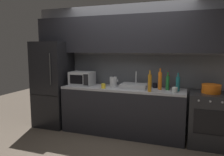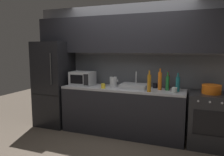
% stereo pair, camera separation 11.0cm
% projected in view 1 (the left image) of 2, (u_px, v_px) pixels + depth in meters
% --- Properties ---
extents(ground_plane, '(10.00, 10.00, 0.00)m').
position_uv_depth(ground_plane, '(105.00, 154.00, 3.36)').
color(ground_plane, '#4C4238').
extents(back_wall, '(4.05, 0.44, 2.50)m').
position_uv_depth(back_wall, '(127.00, 53.00, 4.27)').
color(back_wall, slate).
rests_on(back_wall, ground).
extents(counter_run, '(2.31, 0.60, 0.90)m').
position_uv_depth(counter_run, '(122.00, 111.00, 4.14)').
color(counter_run, black).
rests_on(counter_run, ground).
extents(refrigerator, '(0.68, 0.69, 1.77)m').
position_uv_depth(refrigerator, '(53.00, 84.00, 4.59)').
color(refrigerator, black).
rests_on(refrigerator, ground).
extents(oven_range, '(0.60, 0.62, 0.90)m').
position_uv_depth(oven_range, '(207.00, 119.00, 3.65)').
color(oven_range, '#232326').
rests_on(oven_range, ground).
extents(microwave, '(0.46, 0.35, 0.27)m').
position_uv_depth(microwave, '(82.00, 78.00, 4.36)').
color(microwave, '#A8AAAF').
rests_on(microwave, counter_run).
extents(sink_basin, '(0.48, 0.38, 0.30)m').
position_uv_depth(sink_basin, '(134.00, 86.00, 4.03)').
color(sink_basin, '#ADAFB5').
rests_on(sink_basin, counter_run).
extents(kettle, '(0.17, 0.14, 0.22)m').
position_uv_depth(kettle, '(113.00, 82.00, 4.16)').
color(kettle, '#B7BABF').
rests_on(kettle, counter_run).
extents(wine_bottle_teal, '(0.07, 0.07, 0.32)m').
position_uv_depth(wine_bottle_teal, '(178.00, 84.00, 3.74)').
color(wine_bottle_teal, '#19666B').
rests_on(wine_bottle_teal, counter_run).
extents(wine_bottle_red, '(0.07, 0.07, 0.32)m').
position_uv_depth(wine_bottle_red, '(168.00, 82.00, 3.94)').
color(wine_bottle_red, '#A82323').
rests_on(wine_bottle_red, counter_run).
extents(wine_bottle_orange, '(0.07, 0.07, 0.38)m').
position_uv_depth(wine_bottle_orange, '(160.00, 81.00, 3.87)').
color(wine_bottle_orange, orange).
rests_on(wine_bottle_orange, counter_run).
extents(wine_bottle_amber, '(0.06, 0.06, 0.37)m').
position_uv_depth(wine_bottle_amber, '(150.00, 83.00, 3.68)').
color(wine_bottle_amber, '#B27019').
rests_on(wine_bottle_amber, counter_run).
extents(wine_bottle_green, '(0.06, 0.06, 0.32)m').
position_uv_depth(wine_bottle_green, '(168.00, 83.00, 3.83)').
color(wine_bottle_green, '#1E6B2D').
rests_on(wine_bottle_green, counter_run).
extents(mug_clear, '(0.09, 0.09, 0.09)m').
position_uv_depth(mug_clear, '(175.00, 90.00, 3.62)').
color(mug_clear, silver).
rests_on(mug_clear, counter_run).
extents(mug_dark, '(0.09, 0.09, 0.09)m').
position_uv_depth(mug_dark, '(155.00, 85.00, 4.07)').
color(mug_dark, black).
rests_on(mug_dark, counter_run).
extents(mug_yellow, '(0.08, 0.08, 0.09)m').
position_uv_depth(mug_yellow, '(103.00, 86.00, 4.00)').
color(mug_yellow, gold).
rests_on(mug_yellow, counter_run).
extents(cooking_pot, '(0.30, 0.30, 0.15)m').
position_uv_depth(cooking_pot, '(211.00, 89.00, 3.57)').
color(cooking_pot, orange).
rests_on(cooking_pot, oven_range).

